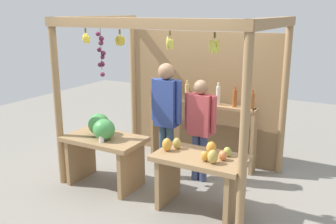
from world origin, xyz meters
TOP-DOWN VIEW (x-y plane):
  - ground_plane at (0.00, 0.00)m, footprint 12.00×12.00m
  - market_stall at (-0.00, 0.40)m, footprint 2.75×1.96m
  - fruit_counter_left at (-0.74, -0.70)m, footprint 1.11×0.64m
  - fruit_counter_right at (0.72, -0.69)m, footprint 1.11×0.64m
  - bottle_shelf_unit at (0.10, 0.69)m, footprint 1.76×0.22m
  - vendor_man at (-0.10, -0.05)m, footprint 0.48×0.23m
  - vendor_woman at (0.37, 0.09)m, footprint 0.48×0.20m

SIDE VIEW (x-z plane):
  - ground_plane at x=0.00m, z-range 0.00..0.00m
  - fruit_counter_right at x=0.72m, z-range 0.09..0.97m
  - fruit_counter_left at x=-0.74m, z-range 0.13..1.13m
  - bottle_shelf_unit at x=0.10m, z-range 0.12..1.47m
  - vendor_woman at x=0.37m, z-range 0.14..1.61m
  - vendor_man at x=-0.10m, z-range 0.18..1.87m
  - market_stall at x=0.00m, z-range 0.20..2.52m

